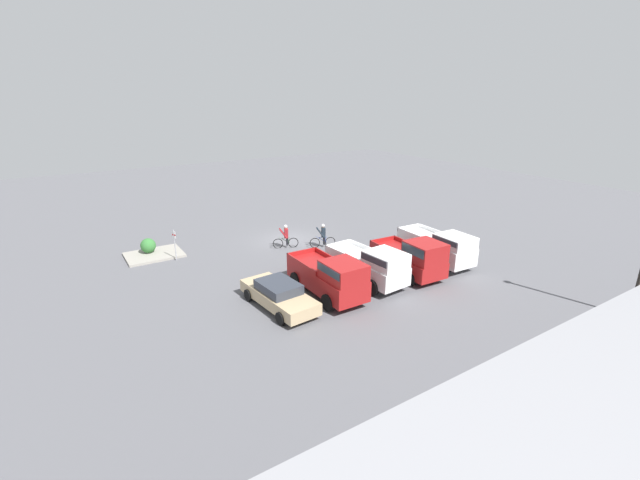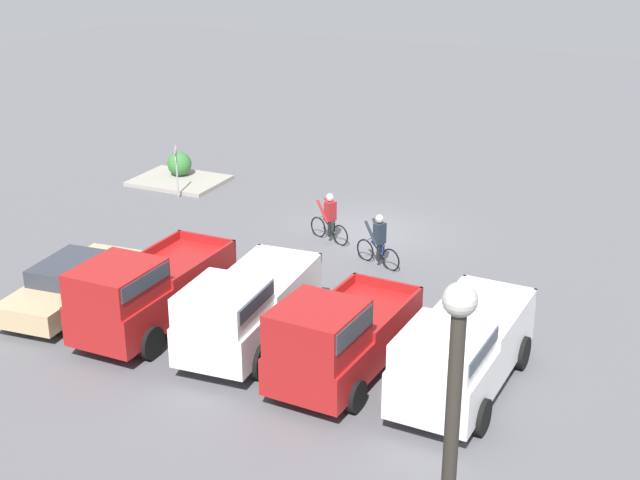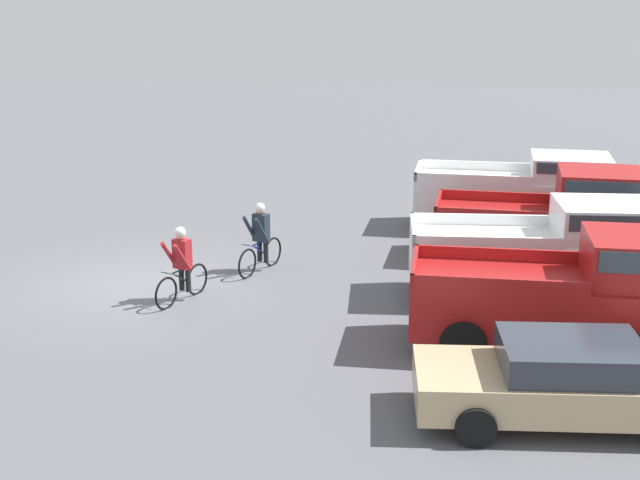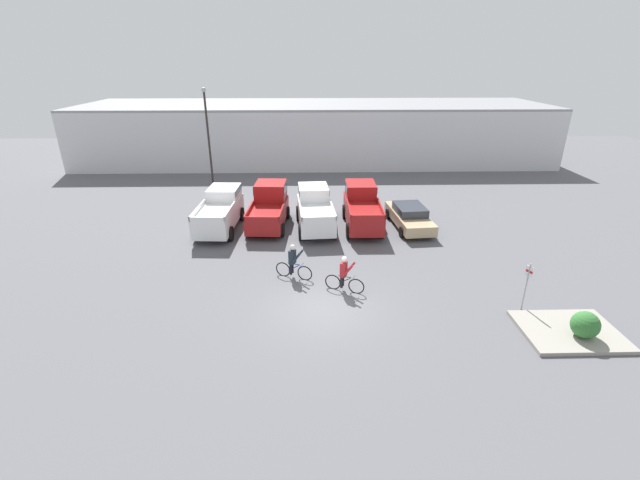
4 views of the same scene
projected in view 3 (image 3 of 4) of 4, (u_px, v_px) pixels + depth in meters
ground_plane at (140, 284)px, 20.32m from camera, size 80.00×80.00×0.00m
pickup_truck_0 at (523, 191)px, 24.35m from camera, size 2.32×5.26×2.15m
pickup_truck_1 at (558, 216)px, 21.58m from camera, size 2.40×4.93×2.33m
pickup_truck_2 at (549, 249)px, 19.05m from camera, size 2.39×5.21×2.18m
pickup_truck_3 at (578, 292)px, 16.32m from camera, size 2.18×5.22×2.30m
sedan_0 at (569, 381)px, 13.86m from camera, size 2.26×4.92×1.34m
cyclist_0 at (182, 264)px, 19.06m from camera, size 1.67×0.73×1.68m
cyclist_1 at (260, 238)px, 21.02m from camera, size 1.70×0.74×1.70m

